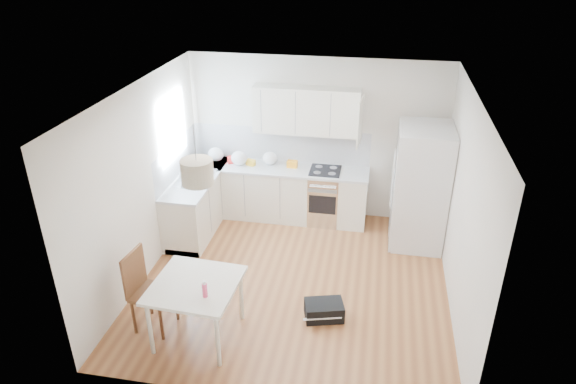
% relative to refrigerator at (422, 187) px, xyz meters
% --- Properties ---
extents(floor, '(4.20, 4.20, 0.00)m').
position_rel_refrigerator_xyz_m(floor, '(-1.71, -1.43, -0.94)').
color(floor, brown).
rests_on(floor, ground).
extents(ceiling, '(4.20, 4.20, 0.00)m').
position_rel_refrigerator_xyz_m(ceiling, '(-1.71, -1.43, 1.76)').
color(ceiling, white).
rests_on(ceiling, wall_back).
extents(wall_back, '(4.20, 0.00, 4.20)m').
position_rel_refrigerator_xyz_m(wall_back, '(-1.71, 0.67, 0.41)').
color(wall_back, white).
rests_on(wall_back, floor).
extents(wall_left, '(0.00, 4.20, 4.20)m').
position_rel_refrigerator_xyz_m(wall_left, '(-3.81, -1.43, 0.41)').
color(wall_left, white).
rests_on(wall_left, floor).
extents(wall_right, '(0.00, 4.20, 4.20)m').
position_rel_refrigerator_xyz_m(wall_right, '(0.39, -1.43, 0.41)').
color(wall_right, white).
rests_on(wall_right, floor).
extents(window_glassblock, '(0.02, 1.00, 1.00)m').
position_rel_refrigerator_xyz_m(window_glassblock, '(-3.80, -0.28, 0.81)').
color(window_glassblock, '#BFE0F9').
rests_on(window_glassblock, wall_left).
extents(cabinets_back, '(3.00, 0.60, 0.88)m').
position_rel_refrigerator_xyz_m(cabinets_back, '(-2.31, 0.37, -0.50)').
color(cabinets_back, silver).
rests_on(cabinets_back, floor).
extents(cabinets_left, '(0.60, 1.80, 0.88)m').
position_rel_refrigerator_xyz_m(cabinets_left, '(-3.51, -0.23, -0.50)').
color(cabinets_left, silver).
rests_on(cabinets_left, floor).
extents(counter_back, '(3.02, 0.64, 0.04)m').
position_rel_refrigerator_xyz_m(counter_back, '(-2.31, 0.37, -0.04)').
color(counter_back, '#BBBEC0').
rests_on(counter_back, cabinets_back).
extents(counter_left, '(0.64, 1.82, 0.04)m').
position_rel_refrigerator_xyz_m(counter_left, '(-3.51, -0.23, -0.04)').
color(counter_left, '#BBBEC0').
rests_on(counter_left, cabinets_left).
extents(backsplash_back, '(3.00, 0.01, 0.58)m').
position_rel_refrigerator_xyz_m(backsplash_back, '(-2.31, 0.67, 0.27)').
color(backsplash_back, silver).
rests_on(backsplash_back, wall_back).
extents(backsplash_left, '(0.01, 1.80, 0.58)m').
position_rel_refrigerator_xyz_m(backsplash_left, '(-3.81, -0.23, 0.27)').
color(backsplash_left, silver).
rests_on(backsplash_left, wall_left).
extents(upper_cabinets, '(1.70, 0.32, 0.75)m').
position_rel_refrigerator_xyz_m(upper_cabinets, '(-1.86, 0.51, 0.93)').
color(upper_cabinets, silver).
rests_on(upper_cabinets, wall_back).
extents(range_oven, '(0.50, 0.61, 0.88)m').
position_rel_refrigerator_xyz_m(range_oven, '(-1.51, 0.37, -0.50)').
color(range_oven, silver).
rests_on(range_oven, floor).
extents(sink, '(0.50, 0.80, 0.16)m').
position_rel_refrigerator_xyz_m(sink, '(-3.51, -0.28, -0.03)').
color(sink, silver).
rests_on(sink, counter_left).
extents(refrigerator, '(0.90, 0.95, 1.89)m').
position_rel_refrigerator_xyz_m(refrigerator, '(0.00, 0.00, 0.00)').
color(refrigerator, silver).
rests_on(refrigerator, floor).
extents(dining_table, '(1.03, 1.03, 0.77)m').
position_rel_refrigerator_xyz_m(dining_table, '(-2.66, -2.70, -0.26)').
color(dining_table, beige).
rests_on(dining_table, floor).
extents(dining_chair, '(0.49, 0.49, 1.05)m').
position_rel_refrigerator_xyz_m(dining_chair, '(-3.24, -2.65, -0.42)').
color(dining_chair, '#482715').
rests_on(dining_chair, floor).
extents(drink_bottle, '(0.06, 0.06, 0.20)m').
position_rel_refrigerator_xyz_m(drink_bottle, '(-2.47, -2.91, -0.07)').
color(drink_bottle, '#DE3D64').
rests_on(drink_bottle, dining_table).
extents(gym_bag, '(0.55, 0.43, 0.22)m').
position_rel_refrigerator_xyz_m(gym_bag, '(-1.21, -2.11, -0.83)').
color(gym_bag, black).
rests_on(gym_bag, floor).
extents(pendant_lamp, '(0.34, 0.34, 0.26)m').
position_rel_refrigerator_xyz_m(pendant_lamp, '(-2.53, -2.67, 1.24)').
color(pendant_lamp, '#BAA98F').
rests_on(pendant_lamp, ceiling).
extents(grocery_bag_a, '(0.27, 0.23, 0.24)m').
position_rel_refrigerator_xyz_m(grocery_bag_a, '(-3.39, 0.45, 0.09)').
color(grocery_bag_a, white).
rests_on(grocery_bag_a, counter_back).
extents(grocery_bag_b, '(0.27, 0.23, 0.24)m').
position_rel_refrigerator_xyz_m(grocery_bag_b, '(-2.96, 0.35, 0.10)').
color(grocery_bag_b, white).
rests_on(grocery_bag_b, counter_back).
extents(grocery_bag_c, '(0.24, 0.21, 0.22)m').
position_rel_refrigerator_xyz_m(grocery_bag_c, '(-2.46, 0.47, 0.09)').
color(grocery_bag_c, white).
rests_on(grocery_bag_c, counter_back).
extents(grocery_bag_d, '(0.21, 0.18, 0.19)m').
position_rel_refrigerator_xyz_m(grocery_bag_d, '(-3.48, -0.06, 0.07)').
color(grocery_bag_d, white).
rests_on(grocery_bag_d, counter_back).
extents(grocery_bag_e, '(0.27, 0.23, 0.24)m').
position_rel_refrigerator_xyz_m(grocery_bag_e, '(-3.56, -0.45, 0.10)').
color(grocery_bag_e, white).
rests_on(grocery_bag_e, counter_left).
extents(snack_orange, '(0.17, 0.11, 0.11)m').
position_rel_refrigerator_xyz_m(snack_orange, '(-2.07, 0.42, 0.03)').
color(snack_orange, orange).
rests_on(snack_orange, counter_back).
extents(snack_yellow, '(0.17, 0.13, 0.10)m').
position_rel_refrigerator_xyz_m(snack_yellow, '(-2.77, 0.38, 0.02)').
color(snack_yellow, yellow).
rests_on(snack_yellow, counter_back).
extents(snack_red, '(0.19, 0.16, 0.11)m').
position_rel_refrigerator_xyz_m(snack_red, '(-3.09, 0.43, 0.03)').
color(snack_red, red).
rests_on(snack_red, counter_back).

